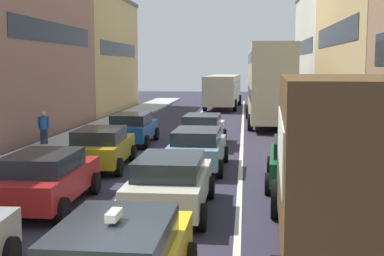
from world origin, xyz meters
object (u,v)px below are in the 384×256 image
(sedan_left_lane_fourth, at_px, (132,128))
(pedestrian_mid_sidewalk, at_px, (44,127))
(removalist_box_truck, at_px, (346,163))
(bus_far_queue_secondary, at_px, (223,88))
(sedan_centre_lane_second, at_px, (171,182))
(sedan_left_lane_third, at_px, (101,147))
(hatchback_centre_lane_third, at_px, (197,148))
(coupe_centre_lane_fourth, at_px, (202,129))
(sedan_right_lane_behind_truck, at_px, (299,160))
(wagon_left_lane_second, at_px, (45,178))
(bus_mid_queue_primary, at_px, (269,80))

(sedan_left_lane_fourth, xyz_separation_m, pedestrian_mid_sidewalk, (-3.91, -1.23, 0.15))
(removalist_box_truck, bearing_deg, bus_far_queue_secondary, 8.78)
(sedan_centre_lane_second, distance_m, sedan_left_lane_third, 6.49)
(hatchback_centre_lane_third, bearing_deg, coupe_centre_lane_fourth, 4.23)
(sedan_right_lane_behind_truck, bearing_deg, sedan_left_lane_fourth, 45.33)
(coupe_centre_lane_fourth, bearing_deg, sedan_left_lane_third, 151.77)
(wagon_left_lane_second, height_order, bus_mid_queue_primary, bus_mid_queue_primary)
(sedan_left_lane_third, relative_size, bus_far_queue_secondary, 0.41)
(hatchback_centre_lane_third, bearing_deg, pedestrian_mid_sidewalk, 60.42)
(wagon_left_lane_second, distance_m, sedan_left_lane_third, 5.37)
(sedan_left_lane_third, bearing_deg, sedan_centre_lane_second, -151.54)
(coupe_centre_lane_fourth, distance_m, pedestrian_mid_sidewalk, 7.38)
(coupe_centre_lane_fourth, height_order, sedan_right_lane_behind_truck, same)
(removalist_box_truck, distance_m, coupe_centre_lane_fourth, 15.07)
(hatchback_centre_lane_third, bearing_deg, sedan_left_lane_fourth, 33.79)
(coupe_centre_lane_fourth, bearing_deg, sedan_centre_lane_second, -177.96)
(bus_far_queue_secondary, bearing_deg, coupe_centre_lane_fourth, -177.71)
(hatchback_centre_lane_third, xyz_separation_m, sedan_right_lane_behind_truck, (3.43, -2.16, 0.00))
(sedan_centre_lane_second, distance_m, sedan_right_lane_behind_truck, 5.02)
(sedan_left_lane_fourth, relative_size, bus_mid_queue_primary, 0.41)
(bus_mid_queue_primary, bearing_deg, sedan_left_lane_third, 154.82)
(hatchback_centre_lane_third, bearing_deg, sedan_left_lane_third, 93.41)
(coupe_centre_lane_fourth, xyz_separation_m, bus_far_queue_secondary, (0.04, 21.97, 0.96))
(removalist_box_truck, bearing_deg, sedan_right_lane_behind_truck, 4.02)
(sedan_centre_lane_second, xyz_separation_m, wagon_left_lane_second, (-3.39, 0.18, 0.00))
(sedan_left_lane_fourth, bearing_deg, wagon_left_lane_second, 179.96)
(coupe_centre_lane_fourth, bearing_deg, wagon_left_lane_second, 165.02)
(sedan_left_lane_third, relative_size, coupe_centre_lane_fourth, 1.01)
(sedan_left_lane_third, bearing_deg, bus_far_queue_secondary, -9.73)
(coupe_centre_lane_fourth, distance_m, sedan_right_lane_behind_truck, 8.61)
(wagon_left_lane_second, bearing_deg, bus_mid_queue_primary, -19.68)
(sedan_left_lane_third, distance_m, bus_mid_queue_primary, 16.49)
(hatchback_centre_lane_third, xyz_separation_m, sedan_left_lane_fourth, (-3.66, 5.78, 0.00))
(sedan_centre_lane_second, relative_size, pedestrian_mid_sidewalk, 2.59)
(removalist_box_truck, relative_size, coupe_centre_lane_fourth, 1.80)
(sedan_centre_lane_second, relative_size, bus_far_queue_secondary, 0.41)
(hatchback_centre_lane_third, height_order, bus_far_queue_secondary, bus_far_queue_secondary)
(sedan_centre_lane_second, bearing_deg, removalist_box_truck, -130.95)
(sedan_left_lane_third, height_order, sedan_right_lane_behind_truck, same)
(sedan_centre_lane_second, xyz_separation_m, pedestrian_mid_sidewalk, (-7.40, 10.21, 0.15))
(hatchback_centre_lane_third, relative_size, sedan_left_lane_fourth, 1.01)
(sedan_right_lane_behind_truck, bearing_deg, sedan_left_lane_third, 77.27)
(sedan_left_lane_fourth, distance_m, sedan_right_lane_behind_truck, 10.65)
(sedan_right_lane_behind_truck, bearing_deg, wagon_left_lane_second, 119.03)
(wagon_left_lane_second, height_order, bus_far_queue_secondary, bus_far_queue_secondary)
(sedan_centre_lane_second, height_order, hatchback_centre_lane_third, same)
(sedan_centre_lane_second, height_order, bus_far_queue_secondary, bus_far_queue_secondary)
(pedestrian_mid_sidewalk, bearing_deg, hatchback_centre_lane_third, 49.84)
(bus_far_queue_secondary, xyz_separation_m, pedestrian_mid_sidewalk, (-7.34, -23.02, -0.81))
(sedan_left_lane_third, bearing_deg, hatchback_centre_lane_third, -90.89)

